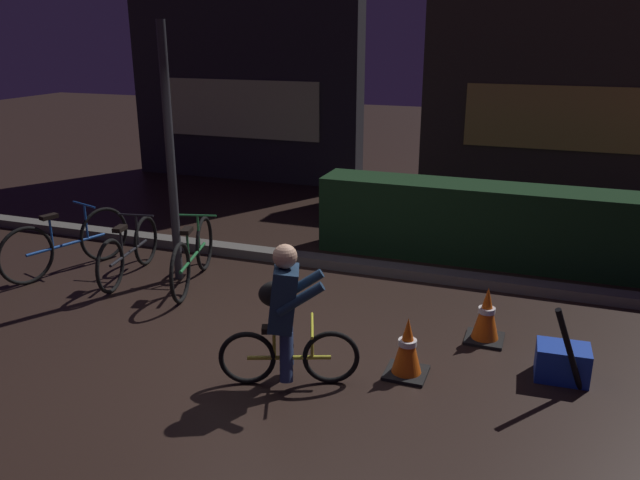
% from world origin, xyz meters
% --- Properties ---
extents(ground_plane, '(40.00, 40.00, 0.00)m').
position_xyz_m(ground_plane, '(0.00, 0.00, 0.00)').
color(ground_plane, black).
extents(sidewalk_curb, '(12.00, 0.24, 0.12)m').
position_xyz_m(sidewalk_curb, '(0.00, 2.20, 0.06)').
color(sidewalk_curb, '#56544F').
rests_on(sidewalk_curb, ground).
extents(hedge_row, '(4.80, 0.70, 1.00)m').
position_xyz_m(hedge_row, '(1.80, 3.10, 0.50)').
color(hedge_row, black).
rests_on(hedge_row, ground).
extents(storefront_left, '(4.71, 0.54, 4.71)m').
position_xyz_m(storefront_left, '(-3.52, 6.50, 2.34)').
color(storefront_left, '#262328').
rests_on(storefront_left, ground).
extents(storefront_right, '(5.44, 0.54, 4.22)m').
position_xyz_m(storefront_right, '(2.60, 7.20, 2.10)').
color(storefront_right, '#42382D').
rests_on(storefront_right, ground).
extents(street_post, '(0.10, 0.10, 2.97)m').
position_xyz_m(street_post, '(-1.83, 1.20, 1.48)').
color(street_post, '#2D2D33').
rests_on(street_post, ground).
extents(parked_bike_leftmost, '(0.60, 1.68, 0.81)m').
position_xyz_m(parked_bike_leftmost, '(-3.23, 0.94, 0.36)').
color(parked_bike_leftmost, black).
rests_on(parked_bike_leftmost, ground).
extents(parked_bike_left_mid, '(0.46, 1.55, 0.72)m').
position_xyz_m(parked_bike_left_mid, '(-2.40, 1.03, 0.33)').
color(parked_bike_left_mid, black).
rests_on(parked_bike_left_mid, ground).
extents(parked_bike_center_left, '(0.54, 1.64, 0.78)m').
position_xyz_m(parked_bike_center_left, '(-1.56, 1.10, 0.35)').
color(parked_bike_center_left, black).
rests_on(parked_bike_center_left, ground).
extents(traffic_cone_near, '(0.36, 0.36, 0.54)m').
position_xyz_m(traffic_cone_near, '(1.26, -0.10, 0.26)').
color(traffic_cone_near, black).
rests_on(traffic_cone_near, ground).
extents(traffic_cone_far, '(0.36, 0.36, 0.55)m').
position_xyz_m(traffic_cone_far, '(1.82, 0.80, 0.26)').
color(traffic_cone_far, black).
rests_on(traffic_cone_far, ground).
extents(blue_crate, '(0.46, 0.34, 0.30)m').
position_xyz_m(blue_crate, '(2.52, 0.30, 0.15)').
color(blue_crate, '#193DB7').
rests_on(blue_crate, ground).
extents(cyclist, '(1.13, 0.52, 1.25)m').
position_xyz_m(cyclist, '(0.32, -0.57, 0.63)').
color(cyclist, black).
rests_on(cyclist, ground).
extents(closed_umbrella, '(0.32, 0.30, 0.80)m').
position_xyz_m(closed_umbrella, '(2.55, 0.05, 0.40)').
color(closed_umbrella, black).
rests_on(closed_umbrella, ground).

